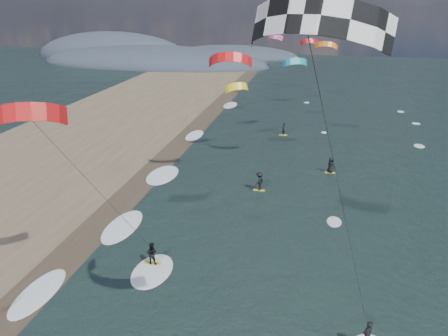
# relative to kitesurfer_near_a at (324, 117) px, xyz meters

# --- Properties ---
(wet_sand_strip) EXTENTS (3.00, 240.00, 0.00)m
(wet_sand_strip) POSITION_rel_kitesurfer_near_a_xyz_m (-16.82, 9.50, -13.69)
(wet_sand_strip) COLOR #382D23
(wet_sand_strip) RESTS_ON ground
(coastal_hills) EXTENTS (80.00, 41.00, 15.00)m
(coastal_hills) POSITION_rel_kitesurfer_near_a_xyz_m (-49.66, 107.36, -13.70)
(coastal_hills) COLOR #3D4756
(coastal_hills) RESTS_ON ground
(kitesurfer_near_a) EXTENTS (7.96, 8.85, 17.71)m
(kitesurfer_near_a) POSITION_rel_kitesurfer_near_a_xyz_m (0.00, 0.00, 0.00)
(kitesurfer_near_a) COLOR yellow
(kitesurfer_near_a) RESTS_ON ground
(kitesurfer_near_b) EXTENTS (7.03, 8.78, 13.18)m
(kitesurfer_near_b) POSITION_rel_kitesurfer_near_a_xyz_m (-12.91, 5.80, -5.37)
(kitesurfer_near_b) COLOR yellow
(kitesurfer_near_b) RESTS_ON ground
(far_kitesurfers) EXTENTS (7.74, 19.35, 1.86)m
(far_kitesurfers) POSITION_rel_kitesurfer_near_a_xyz_m (-3.18, 28.21, -12.81)
(far_kitesurfers) COLOR yellow
(far_kitesurfers) RESTS_ON ground
(bg_kite_field) EXTENTS (12.21, 71.74, 8.12)m
(bg_kite_field) POSITION_rel_kitesurfer_near_a_xyz_m (-4.04, 52.60, -2.25)
(bg_kite_field) COLOR black
(bg_kite_field) RESTS_ON ground
(shoreline_surf) EXTENTS (2.40, 79.40, 0.11)m
(shoreline_surf) POSITION_rel_kitesurfer_near_a_xyz_m (-15.62, 14.25, -13.70)
(shoreline_surf) COLOR white
(shoreline_surf) RESTS_ON ground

